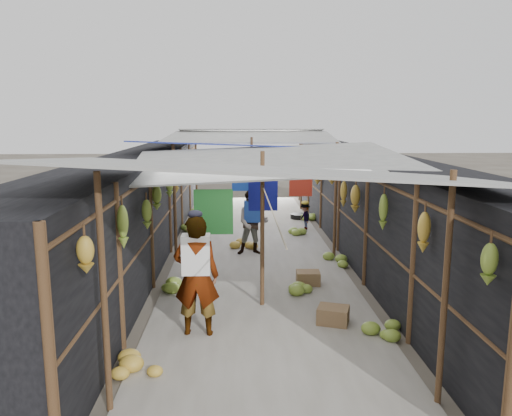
{
  "coord_description": "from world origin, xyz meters",
  "views": [
    {
      "loc": [
        -0.41,
        -4.98,
        3.12
      ],
      "look_at": [
        -0.01,
        5.37,
        1.25
      ],
      "focal_mm": 35.0,
      "sensor_mm": 36.0,
      "label": 1
    }
  ],
  "objects": [
    {
      "name": "ground",
      "position": [
        0.0,
        0.0,
        0.0
      ],
      "size": [
        80.0,
        80.0,
        0.0
      ],
      "primitive_type": "plane",
      "color": "#6B6356",
      "rests_on": "ground"
    },
    {
      "name": "aisle_slab",
      "position": [
        0.0,
        6.5,
        0.01
      ],
      "size": [
        3.6,
        16.0,
        0.02
      ],
      "primitive_type": "cube",
      "color": "#9E998E",
      "rests_on": "ground"
    },
    {
      "name": "stall_left",
      "position": [
        -2.7,
        6.5,
        1.15
      ],
      "size": [
        1.4,
        15.0,
        2.3
      ],
      "primitive_type": "cube",
      "color": "black",
      "rests_on": "ground"
    },
    {
      "name": "stall_right",
      "position": [
        2.7,
        6.5,
        1.15
      ],
      "size": [
        1.4,
        15.0,
        2.3
      ],
      "primitive_type": "cube",
      "color": "black",
      "rests_on": "ground"
    },
    {
      "name": "crate_near",
      "position": [
        1.05,
        2.19,
        0.14
      ],
      "size": [
        0.56,
        0.5,
        0.28
      ],
      "primitive_type": "cube",
      "rotation": [
        0.0,
        0.0,
        -0.33
      ],
      "color": "olive",
      "rests_on": "ground"
    },
    {
      "name": "crate_mid",
      "position": [
        0.92,
        4.03,
        0.13
      ],
      "size": [
        0.46,
        0.37,
        0.26
      ],
      "primitive_type": "cube",
      "rotation": [
        0.0,
        0.0,
        -0.05
      ],
      "color": "olive",
      "rests_on": "ground"
    },
    {
      "name": "crate_back",
      "position": [
        -0.97,
        10.1,
        0.15
      ],
      "size": [
        0.56,
        0.51,
        0.3
      ],
      "primitive_type": "cube",
      "rotation": [
        0.0,
        0.0,
        -0.33
      ],
      "color": "olive",
      "rests_on": "ground"
    },
    {
      "name": "black_basin",
      "position": [
        1.52,
        10.29,
        0.08
      ],
      "size": [
        0.55,
        0.55,
        0.17
      ],
      "primitive_type": "cylinder",
      "color": "black",
      "rests_on": "ground"
    },
    {
      "name": "vendor_elderly",
      "position": [
        -1.0,
        1.89,
        0.89
      ],
      "size": [
        0.67,
        0.46,
        1.79
      ],
      "primitive_type": "imported",
      "rotation": [
        0.0,
        0.0,
        3.09
      ],
      "color": "white",
      "rests_on": "ground"
    },
    {
      "name": "shopper_blue",
      "position": [
        -0.06,
        6.21,
        0.75
      ],
      "size": [
        0.74,
        0.58,
        1.5
      ],
      "primitive_type": "imported",
      "rotation": [
        0.0,
        0.0,
        0.01
      ],
      "color": "#1F309C",
      "rests_on": "ground"
    },
    {
      "name": "vendor_seated",
      "position": [
        1.49,
        8.73,
        0.39
      ],
      "size": [
        0.41,
        0.56,
        0.78
      ],
      "primitive_type": "imported",
      "rotation": [
        0.0,
        0.0,
        -1.31
      ],
      "color": "#4B4541",
      "rests_on": "ground"
    },
    {
      "name": "market_canopy",
      "position": [
        0.03,
        6.81,
        2.41
      ],
      "size": [
        5.62,
        15.2,
        2.77
      ],
      "color": "brown",
      "rests_on": "ground"
    },
    {
      "name": "hanging_bananas",
      "position": [
        0.13,
        6.48,
        1.64
      ],
      "size": [
        3.95,
        14.32,
        0.82
      ],
      "color": "#B8912F",
      "rests_on": "ground"
    },
    {
      "name": "floor_bananas",
      "position": [
        0.31,
        5.84,
        0.14
      ],
      "size": [
        3.96,
        10.59,
        0.36
      ],
      "color": "olive",
      "rests_on": "ground"
    }
  ]
}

